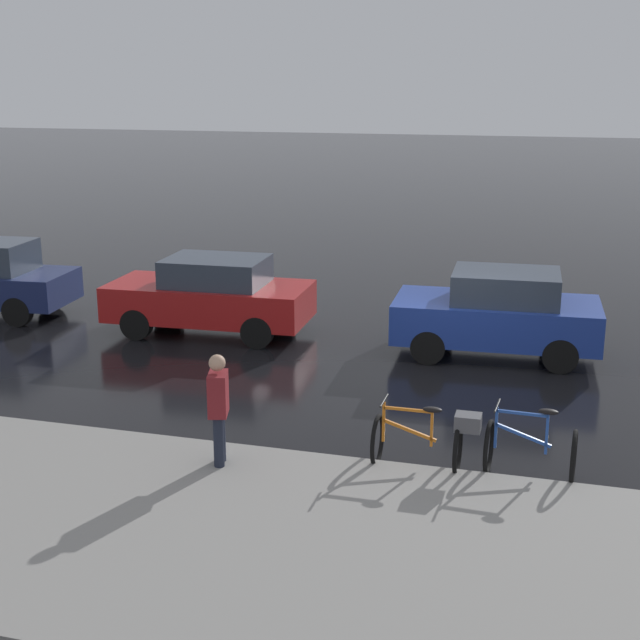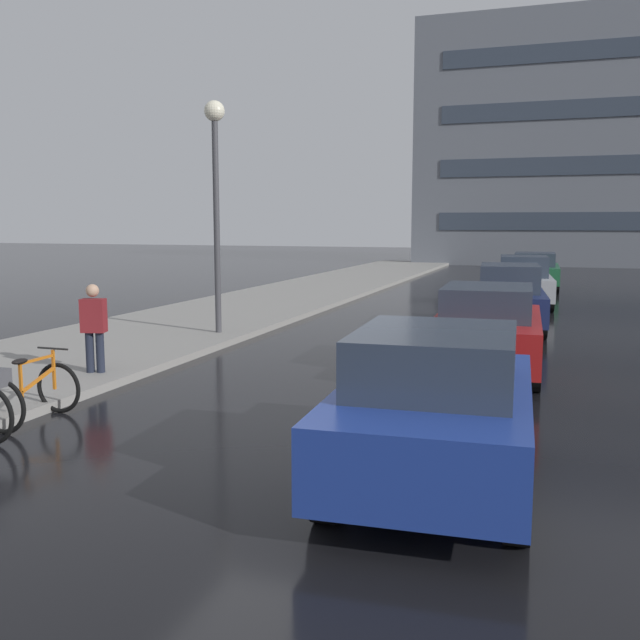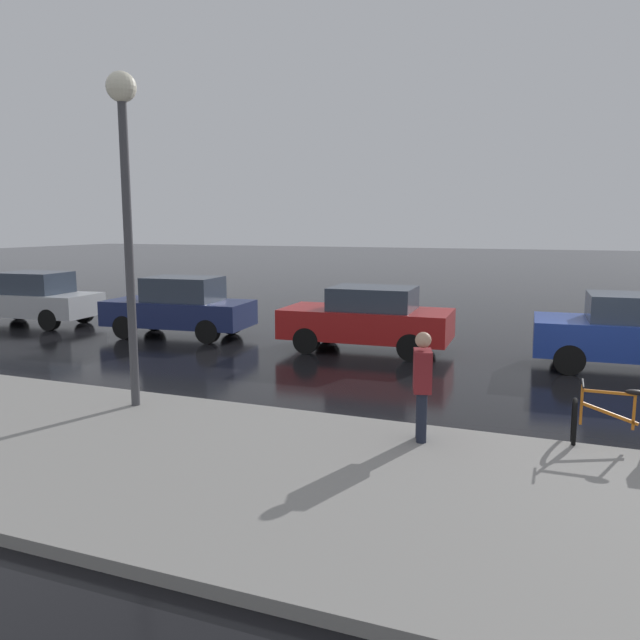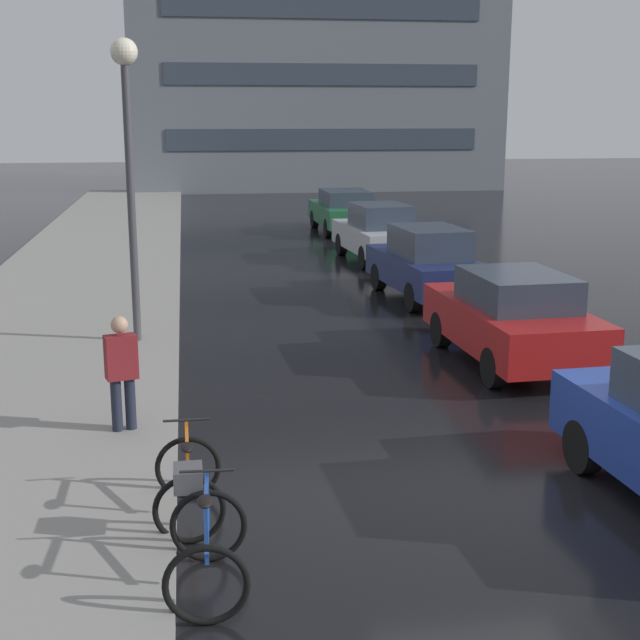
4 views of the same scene
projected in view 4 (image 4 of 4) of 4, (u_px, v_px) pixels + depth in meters
ground_plane at (498, 492)px, 10.07m from camera, size 140.00×140.00×0.00m
sidewalk_kerb at (65, 312)px, 18.81m from camera, size 4.80×60.00×0.14m
bicycle_nearest at (207, 549)px, 7.90m from camera, size 0.79×1.18×0.99m
bicycle_second at (188, 483)px, 9.14m from camera, size 0.73×1.41×0.96m
car_red at (513, 318)px, 15.05m from camera, size 2.00×4.19×1.59m
car_navy at (427, 264)px, 20.30m from camera, size 2.04×4.17×1.67m
car_silver at (379, 233)px, 25.55m from camera, size 2.08×4.26×1.64m
car_green at (344, 210)px, 31.75m from camera, size 2.01×4.43×1.50m
pedestrian at (122, 371)px, 11.48m from camera, size 0.45×0.34×1.66m
streetlamp at (128, 131)px, 15.39m from camera, size 0.47×0.47×5.42m
building_facade_main at (313, 47)px, 49.60m from camera, size 20.04×8.20×15.48m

